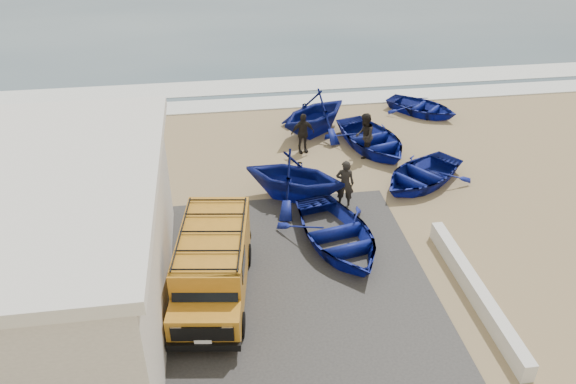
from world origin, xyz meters
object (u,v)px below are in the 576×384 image
boat_near_left (337,234)px  fisherman_middle (364,136)px  boat_near_right (421,174)px  van (213,263)px  boat_mid_left (294,176)px  fisherman_back (303,133)px  boat_mid_right (372,139)px  fisherman_front (345,184)px  boat_far_right (422,107)px  boat_far_left (315,112)px  parapet (475,290)px

boat_near_left → fisherman_middle: bearing=55.8°
fisherman_middle → boat_near_right: bearing=51.0°
van → boat_mid_left: (3.00, 4.65, -0.10)m
boat_near_left → fisherman_middle: fisherman_middle is taller
fisherman_back → van: bearing=-125.3°
van → boat_near_right: size_ratio=1.24×
boat_near_right → fisherman_middle: fisherman_middle is taller
boat_mid_left → boat_mid_right: 5.24m
boat_mid_right → fisherman_front: 4.71m
boat_near_right → fisherman_middle: size_ratio=2.08×
boat_near_right → boat_far_right: size_ratio=1.14×
boat_far_right → van: bearing=-175.5°
boat_mid_left → boat_near_right: bearing=-57.4°
boat_mid_right → fisherman_front: fisherman_front is taller
boat_far_left → fisherman_back: size_ratio=2.21×
van → boat_near_left: (3.92, 1.67, -0.62)m
van → fisherman_back: size_ratio=2.85×
boat_near_right → boat_mid_left: size_ratio=1.06×
van → boat_far_right: bearing=56.2°
fisherman_front → fisherman_back: size_ratio=1.04×
boat_mid_left → fisherman_back: size_ratio=2.16×
parapet → boat_near_left: size_ratio=1.37×
boat_near_left → boat_near_right: size_ratio=1.12×
boat_near_right → fisherman_middle: 2.98m
boat_near_right → van: bearing=-92.3°
boat_near_left → boat_mid_right: size_ratio=1.02×
boat_near_right → boat_far_right: (2.33, 6.32, -0.05)m
parapet → boat_mid_left: bearing=125.4°
parapet → fisherman_back: 10.15m
parapet → fisherman_front: (-2.53, 5.28, 0.62)m
van → fisherman_middle: (6.33, 7.53, -0.14)m
fisherman_back → boat_near_left: bearing=-100.0°
fisherman_front → fisherman_middle: 3.89m
boat_near_left → fisherman_back: bearing=78.2°
boat_mid_right → boat_far_right: bearing=28.5°
boat_near_right → boat_far_left: size_ratio=1.03×
fisherman_front → fisherman_middle: (1.64, 3.53, 0.05)m
van → boat_mid_left: size_ratio=1.32×
boat_mid_right → boat_mid_left: bearing=-153.0°
parapet → boat_far_right: 13.01m
boat_near_right → boat_far_left: boat_far_left is taller
van → boat_far_left: van is taller
fisherman_back → boat_mid_right: bearing=-12.8°
fisherman_middle → fisherman_back: (-2.41, 0.78, -0.08)m
fisherman_middle → fisherman_back: fisherman_middle is taller
boat_mid_left → fisherman_middle: boat_mid_left is taller
boat_near_right → boat_mid_right: size_ratio=0.91×
boat_mid_right → fisherman_middle: 0.96m
boat_mid_right → fisherman_back: 2.97m
boat_near_right → fisherman_front: size_ratio=2.20×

